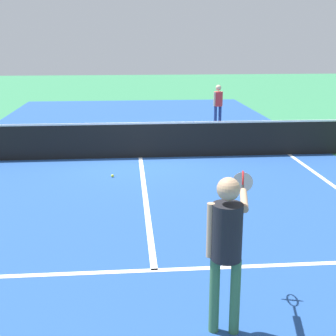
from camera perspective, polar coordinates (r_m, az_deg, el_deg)
name	(u,v)px	position (r m, az deg, el deg)	size (l,w,h in m)	color
ground_plane	(140,158)	(12.67, -3.36, 1.25)	(60.00, 60.00, 0.00)	#337F51
court_surface_inbounds	(140,158)	(12.66, -3.36, 1.26)	(10.62, 24.40, 0.00)	#234C93
line_service_near	(154,270)	(6.65, -1.66, -12.27)	(8.22, 0.10, 0.01)	white
line_center_service	(145,196)	(9.59, -2.79, -3.38)	(0.10, 6.40, 0.01)	white
net	(140,140)	(12.55, -3.40, 3.43)	(11.23, 0.09, 1.07)	#33383D
player_near	(227,237)	(4.97, 7.17, -8.32)	(0.70, 1.18, 1.76)	#3F7247
player_far	(218,101)	(17.22, 6.09, 8.02)	(0.37, 0.32, 1.50)	navy
tennis_ball_near_net	(112,176)	(10.94, -6.74, -0.94)	(0.07, 0.07, 0.07)	#CCE033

